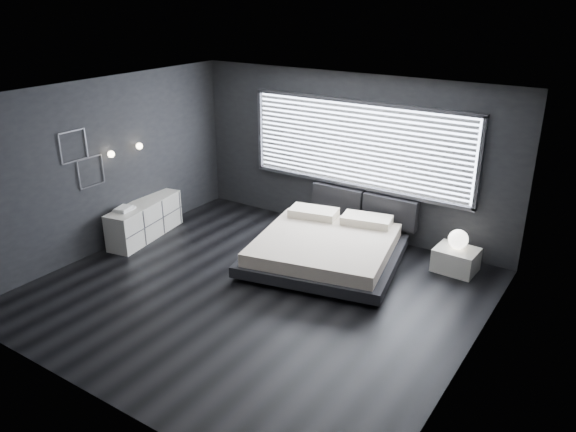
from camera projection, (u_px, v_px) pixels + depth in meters
The scene contains 12 objects.
room at pixel (253, 201), 7.57m from camera, with size 6.04×6.00×2.80m.
window at pixel (358, 145), 9.47m from camera, with size 4.14×0.09×1.52m.
headboard at pixel (363, 206), 9.73m from camera, with size 1.96×0.16×0.52m.
sconce_near at pixel (111, 154), 9.01m from camera, with size 0.18×0.11×0.11m.
sconce_far at pixel (139, 146), 9.47m from camera, with size 0.18×0.11×0.11m.
wall_art_upper at pixel (73, 146), 8.49m from camera, with size 0.01×0.48×0.48m.
wall_art_lower at pixel (91, 172), 8.86m from camera, with size 0.01×0.48×0.48m.
bed at pixel (325, 248), 8.85m from camera, with size 2.67×2.59×0.59m.
nightstand at pixel (456, 260), 8.66m from camera, with size 0.63×0.52×0.37m, color beige.
orb_lamp at pixel (458, 239), 8.56m from camera, with size 0.30×0.30×0.30m, color white.
dresser at pixel (145, 220), 9.80m from camera, with size 0.72×1.65×0.64m.
book_stack at pixel (124, 209), 9.32m from camera, with size 0.29×0.36×0.06m.
Camera 1 is at (4.30, -5.66, 4.06)m, focal length 35.00 mm.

